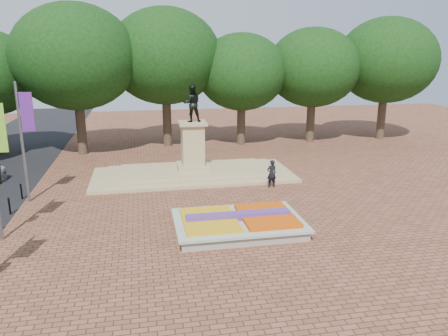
# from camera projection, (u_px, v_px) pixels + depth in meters

# --- Properties ---
(ground) EXTENTS (90.00, 90.00, 0.00)m
(ground) POSITION_uv_depth(u_px,v_px,m) (212.00, 217.00, 23.41)
(ground) COLOR brown
(ground) RESTS_ON ground
(flower_bed) EXTENTS (6.30, 4.30, 0.91)m
(flower_bed) POSITION_uv_depth(u_px,v_px,m) (239.00, 223.00, 21.60)
(flower_bed) COLOR gray
(flower_bed) RESTS_ON ground
(monument) EXTENTS (14.00, 6.00, 6.40)m
(monument) POSITION_uv_depth(u_px,v_px,m) (193.00, 164.00, 30.76)
(monument) COLOR tan
(monument) RESTS_ON ground
(tree_row_back) EXTENTS (44.80, 8.80, 10.43)m
(tree_row_back) POSITION_uv_depth(u_px,v_px,m) (204.00, 73.00, 39.18)
(tree_row_back) COLOR #33261C
(tree_row_back) RESTS_ON ground
(pedestrian) EXTENTS (0.72, 0.53, 1.82)m
(pedestrian) POSITION_uv_depth(u_px,v_px,m) (272.00, 174.00, 28.30)
(pedestrian) COLOR black
(pedestrian) RESTS_ON ground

